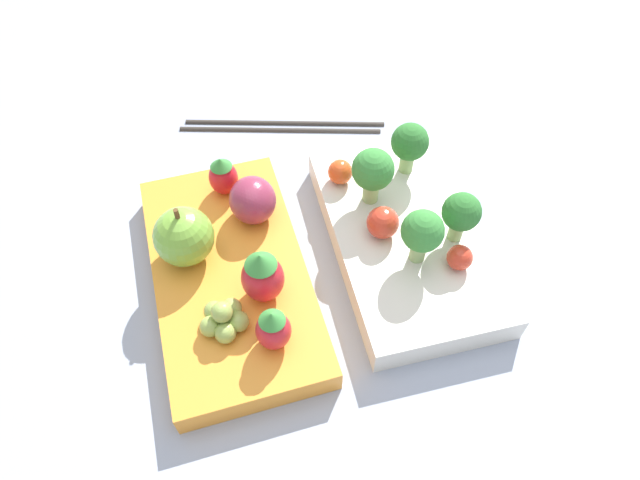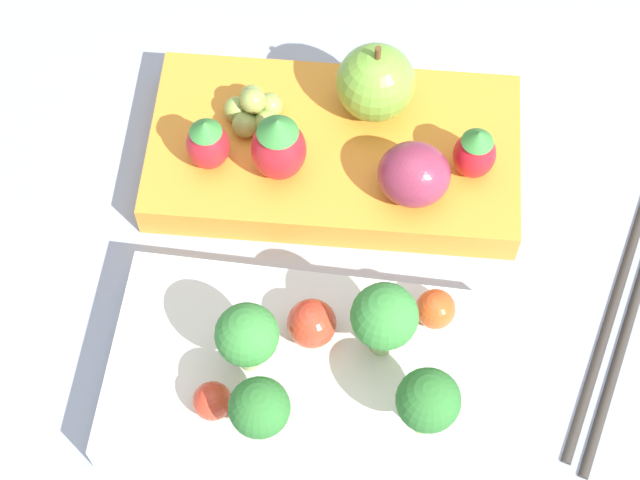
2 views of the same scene
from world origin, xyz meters
The scene contains 17 objects.
ground_plane centered at (0.00, 0.00, 0.00)m, with size 4.00×4.00×0.00m, color #939EB2.
bento_box_savoury centered at (0.00, 0.08, 0.01)m, with size 0.22×0.13×0.03m.
bento_box_fruit centered at (0.01, -0.08, 0.01)m, with size 0.24×0.14×0.02m.
broccoli_floret_0 centered at (-0.04, 0.05, 0.06)m, with size 0.04×0.04×0.06m.
broccoli_floret_1 centered at (0.03, 0.08, 0.06)m, with size 0.03×0.03×0.05m.
broccoli_floret_2 centered at (0.02, 0.11, 0.06)m, with size 0.03×0.03×0.05m.
broccoli_floret_3 centered at (-0.07, 0.10, 0.06)m, with size 0.03×0.03×0.05m.
cherry_tomato_0 centered at (0.00, 0.05, 0.04)m, with size 0.03×0.03×0.03m.
cherry_tomato_1 centered at (0.04, 0.11, 0.04)m, with size 0.02×0.02×0.02m.
cherry_tomato_2 centered at (-0.07, 0.03, 0.04)m, with size 0.02×0.02×0.02m.
apple centered at (-0.01, -0.11, 0.05)m, with size 0.05×0.05×0.06m.
strawberry_0 centered at (0.04, -0.05, 0.05)m, with size 0.03×0.03×0.05m.
strawberry_1 centered at (0.08, -0.05, 0.04)m, with size 0.03×0.03×0.04m.
strawberry_2 centered at (-0.08, -0.07, 0.04)m, with size 0.03×0.03×0.04m.
plum centered at (-0.04, -0.05, 0.04)m, with size 0.04×0.04×0.04m.
grape_cluster centered at (0.06, -0.08, 0.03)m, with size 0.04×0.04×0.03m.
chopsticks_pair centered at (-0.18, -0.01, 0.00)m, with size 0.06×0.21×0.01m.
Camera 2 is at (-0.04, 0.29, 0.57)m, focal length 60.00 mm.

